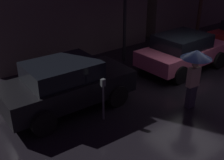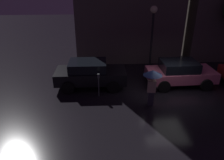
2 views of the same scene
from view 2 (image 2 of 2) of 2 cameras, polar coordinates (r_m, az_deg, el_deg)
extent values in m
plane|color=black|center=(12.64, 14.47, -3.93)|extent=(60.00, 60.00, 0.00)
cube|color=black|center=(13.06, -5.52, 1.23)|extent=(4.17, 1.90, 0.69)
cube|color=black|center=(12.83, -6.38, 3.71)|extent=(2.18, 1.64, 0.54)
cylinder|color=black|center=(14.04, -0.16, 1.58)|extent=(0.72, 0.22, 0.72)
cylinder|color=black|center=(12.41, 0.37, -1.76)|extent=(0.72, 0.22, 0.72)
cylinder|color=black|center=(14.12, -10.59, 1.28)|extent=(0.72, 0.22, 0.72)
cylinder|color=black|center=(12.51, -11.42, -2.08)|extent=(0.72, 0.22, 0.72)
cube|color=#DB6684|center=(13.86, 17.43, 1.40)|extent=(4.06, 1.93, 0.60)
cube|color=black|center=(13.59, 17.11, 3.60)|extent=(2.12, 1.66, 0.55)
cylinder|color=black|center=(15.23, 20.52, 1.85)|extent=(0.72, 0.22, 0.72)
cylinder|color=black|center=(13.73, 23.42, -1.22)|extent=(0.72, 0.22, 0.72)
cylinder|color=black|center=(14.40, 11.41, 1.68)|extent=(0.72, 0.22, 0.72)
cylinder|color=black|center=(12.80, 13.42, -1.62)|extent=(0.72, 0.22, 0.72)
cube|color=#383842|center=(11.38, 10.07, -4.77)|extent=(0.30, 0.21, 0.75)
cube|color=#D1B293|center=(11.05, 10.34, -1.67)|extent=(0.42, 0.23, 0.63)
sphere|color=tan|center=(10.88, 10.50, 0.28)|extent=(0.20, 0.20, 0.20)
cylinder|color=black|center=(10.95, 10.44, -0.52)|extent=(0.02, 0.02, 0.74)
cone|color=navy|center=(10.74, 10.64, 1.88)|extent=(0.93, 0.93, 0.26)
cube|color=black|center=(11.18, 11.39, -2.35)|extent=(0.17, 0.11, 0.22)
cylinder|color=#4C5154|center=(11.96, -3.48, -1.83)|extent=(0.06, 0.06, 1.11)
cube|color=#4C5154|center=(11.68, -3.57, 1.08)|extent=(0.12, 0.10, 0.22)
cylinder|color=black|center=(14.99, 10.22, 9.30)|extent=(0.14, 0.14, 3.95)
sphere|color=#F9EAB7|center=(14.55, 10.91, 17.67)|extent=(0.46, 0.46, 0.46)
camera|label=1|loc=(6.53, -43.65, 6.75)|focal=45.00mm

